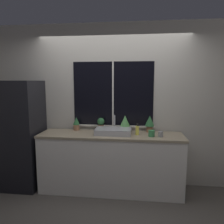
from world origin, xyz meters
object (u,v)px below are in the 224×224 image
(refrigerator, at_px, (20,134))
(mug_green, at_px, (151,133))
(potted_plant_far_left, at_px, (76,123))
(potted_plant_center_left, at_px, (101,123))
(soap_bottle, at_px, (137,130))
(mug_grey, at_px, (161,134))
(sink, at_px, (113,131))
(potted_plant_far_right, at_px, (150,122))
(potted_plant_center_right, at_px, (125,122))

(refrigerator, bearing_deg, mug_green, -2.06)
(potted_plant_far_left, distance_m, mug_green, 1.27)
(potted_plant_far_left, bearing_deg, potted_plant_center_left, 0.00)
(potted_plant_far_left, height_order, mug_green, potted_plant_far_left)
(potted_plant_far_left, height_order, potted_plant_center_left, same)
(potted_plant_far_left, relative_size, potted_plant_center_left, 1.00)
(soap_bottle, distance_m, mug_grey, 0.36)
(sink, xyz_separation_m, soap_bottle, (0.37, 0.00, 0.03))
(sink, bearing_deg, soap_bottle, 0.09)
(refrigerator, height_order, potted_plant_far_left, refrigerator)
(refrigerator, distance_m, mug_grey, 2.27)
(mug_grey, bearing_deg, potted_plant_far_left, 167.93)
(refrigerator, relative_size, potted_plant_far_right, 6.52)
(soap_bottle, bearing_deg, refrigerator, -179.95)
(refrigerator, relative_size, potted_plant_center_left, 8.08)
(potted_plant_far_left, xyz_separation_m, potted_plant_center_left, (0.42, 0.00, 0.01))
(potted_plant_center_right, relative_size, soap_bottle, 1.51)
(potted_plant_center_right, bearing_deg, refrigerator, -172.98)
(sink, distance_m, potted_plant_center_left, 0.32)
(potted_plant_far_left, bearing_deg, mug_grey, -12.07)
(potted_plant_far_left, height_order, soap_bottle, potted_plant_far_left)
(potted_plant_far_right, bearing_deg, potted_plant_center_left, 180.00)
(potted_plant_far_left, distance_m, mug_grey, 1.41)
(potted_plant_center_left, bearing_deg, sink, -42.29)
(mug_green, bearing_deg, sink, 172.41)
(potted_plant_center_left, distance_m, mug_green, 0.87)
(refrigerator, xyz_separation_m, mug_grey, (2.27, -0.08, 0.09))
(potted_plant_center_right, bearing_deg, potted_plant_far_left, -180.00)
(mug_green, bearing_deg, potted_plant_far_left, 166.88)
(refrigerator, height_order, potted_plant_far_right, refrigerator)
(potted_plant_center_right, height_order, mug_green, potted_plant_center_right)
(sink, relative_size, soap_bottle, 3.13)
(soap_bottle, relative_size, mug_green, 1.86)
(mug_grey, bearing_deg, refrigerator, 177.93)
(soap_bottle, height_order, mug_grey, soap_bottle)
(sink, height_order, potted_plant_center_right, sink)
(potted_plant_far_right, bearing_deg, potted_plant_center_right, 180.00)
(soap_bottle, bearing_deg, mug_green, -20.30)
(sink, relative_size, mug_green, 5.83)
(sink, height_order, potted_plant_center_left, sink)
(potted_plant_center_right, distance_m, mug_green, 0.52)
(soap_bottle, relative_size, mug_grey, 2.18)
(sink, distance_m, mug_green, 0.59)
(sink, relative_size, potted_plant_center_left, 2.54)
(potted_plant_far_right, bearing_deg, mug_green, -86.95)
(mug_grey, bearing_deg, potted_plant_far_right, 117.15)
(soap_bottle, xyz_separation_m, mug_green, (0.21, -0.08, -0.03))
(potted_plant_far_left, bearing_deg, sink, -17.89)
(potted_plant_center_right, height_order, potted_plant_far_right, potted_plant_far_right)
(potted_plant_far_left, distance_m, potted_plant_far_right, 1.22)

